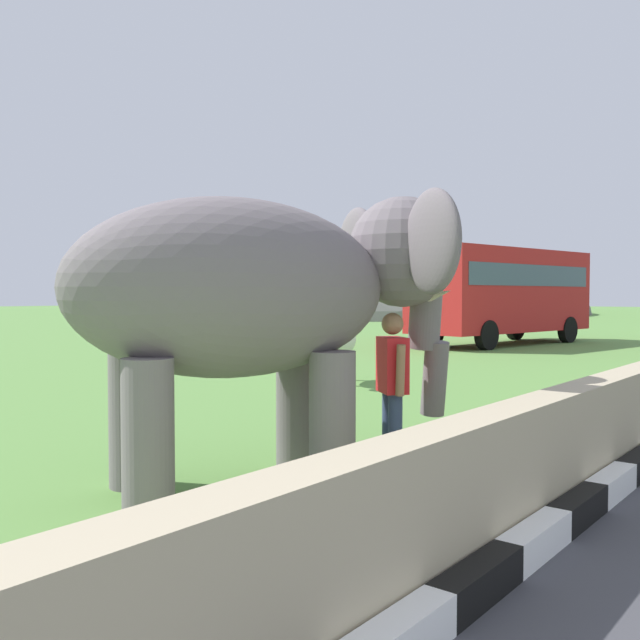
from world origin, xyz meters
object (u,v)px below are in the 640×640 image
(elephant, at_px, (267,292))
(person_handler, at_px, (392,382))
(bus_red, at_px, (503,288))
(cow_near, at_px, (340,341))

(elephant, distance_m, person_handler, 1.66)
(elephant, height_order, bus_red, bus_red)
(elephant, xyz_separation_m, person_handler, (1.20, -0.66, -0.94))
(person_handler, relative_size, cow_near, 0.88)
(elephant, bearing_deg, person_handler, -28.65)
(elephant, relative_size, cow_near, 2.12)
(person_handler, height_order, bus_red, bus_red)
(elephant, xyz_separation_m, bus_red, (19.17, 6.12, 0.21))
(person_handler, relative_size, bus_red, 0.19)
(person_handler, bearing_deg, bus_red, 20.65)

